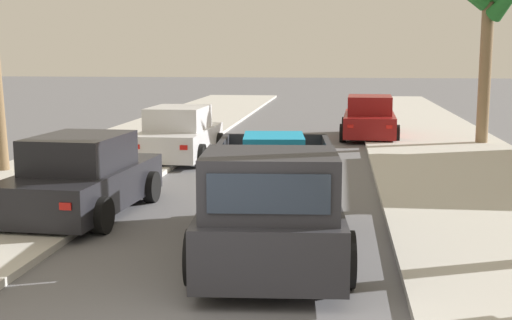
{
  "coord_description": "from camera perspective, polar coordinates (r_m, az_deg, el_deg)",
  "views": [
    {
      "loc": [
        1.74,
        -6.22,
        3.07
      ],
      "look_at": [
        0.3,
        5.75,
        1.2
      ],
      "focal_mm": 48.9,
      "sensor_mm": 36.0,
      "label": 1
    }
  ],
  "objects": [
    {
      "name": "car_right_near",
      "position": [
        25.38,
        9.26,
        3.36
      ],
      "size": [
        2.13,
        4.3,
        1.54
      ],
      "color": "maroon",
      "rests_on": "ground"
    },
    {
      "name": "pickup_truck",
      "position": [
        10.48,
        1.34,
        -3.61
      ],
      "size": [
        2.49,
        5.34,
        1.8
      ],
      "color": "#28282D",
      "rests_on": "ground"
    },
    {
      "name": "sidewalk_right",
      "position": [
        18.74,
        16.55,
        -0.8
      ],
      "size": [
        4.63,
        60.0,
        0.12
      ],
      "primitive_type": "cube",
      "color": "beige",
      "rests_on": "ground"
    },
    {
      "name": "curb_right",
      "position": [
        18.61,
        13.77,
        -0.79
      ],
      "size": [
        0.16,
        60.0,
        0.1
      ],
      "primitive_type": "cube",
      "color": "silver",
      "rests_on": "ground"
    },
    {
      "name": "car_left_mid",
      "position": [
        13.6,
        -13.99,
        -1.43
      ],
      "size": [
        2.21,
        4.34,
        1.54
      ],
      "color": "black",
      "rests_on": "ground"
    },
    {
      "name": "car_left_near",
      "position": [
        20.15,
        -6.3,
        2.04
      ],
      "size": [
        2.08,
        4.28,
        1.54
      ],
      "color": "silver",
      "rests_on": "ground"
    },
    {
      "name": "curb_left",
      "position": [
        19.34,
        -10.53,
        -0.33
      ],
      "size": [
        0.16,
        60.0,
        0.1
      ],
      "primitive_type": "cube",
      "color": "silver",
      "rests_on": "ground"
    },
    {
      "name": "sidewalk_left",
      "position": [
        19.63,
        -13.08,
        -0.24
      ],
      "size": [
        4.63,
        60.0,
        0.12
      ],
      "primitive_type": "cube",
      "color": "beige",
      "rests_on": "ground"
    }
  ]
}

